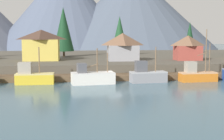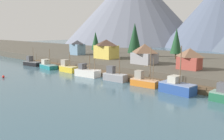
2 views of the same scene
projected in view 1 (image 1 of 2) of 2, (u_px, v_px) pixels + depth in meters
name	position (u px, v px, depth m)	size (l,w,h in m)	color
ground_plane	(105.00, 71.00, 73.92)	(400.00, 400.00, 1.00)	#3D5B6B
dock	(113.00, 77.00, 56.01)	(80.00, 4.00, 1.60)	brown
shoreline_bank	(101.00, 60.00, 85.58)	(400.00, 56.00, 2.50)	#4C473D
mountain_central_peak	(65.00, 7.00, 186.97)	(84.75, 84.75, 50.15)	#4C566B
mountain_east_peak	(132.00, 10.00, 189.30)	(102.87, 102.87, 47.47)	#475160
fishing_boat_yellow	(33.00, 76.00, 51.11)	(6.31, 2.54, 6.17)	gold
fishing_boat_white	(92.00, 77.00, 51.37)	(7.44, 4.01, 5.95)	silver
fishing_boat_grey	(147.00, 75.00, 52.98)	(6.42, 2.89, 6.12)	gray
fishing_boat_orange	(197.00, 75.00, 53.99)	(6.65, 2.78, 9.15)	#CC6B1E
house_yellow	(41.00, 45.00, 68.20)	(7.98, 5.77, 6.83)	gold
house_red	(188.00, 47.00, 69.06)	(5.86, 4.29, 5.58)	#9E4238
house_grey	(123.00, 46.00, 68.22)	(6.87, 6.11, 6.08)	gray
conifer_mid_left	(190.00, 35.00, 92.83)	(3.01, 3.01, 9.66)	#4C3823
conifer_mid_right	(120.00, 32.00, 84.89)	(4.10, 4.10, 10.84)	#4C3823
conifer_back_left	(63.00, 29.00, 79.24)	(5.35, 5.35, 12.84)	#4C3823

